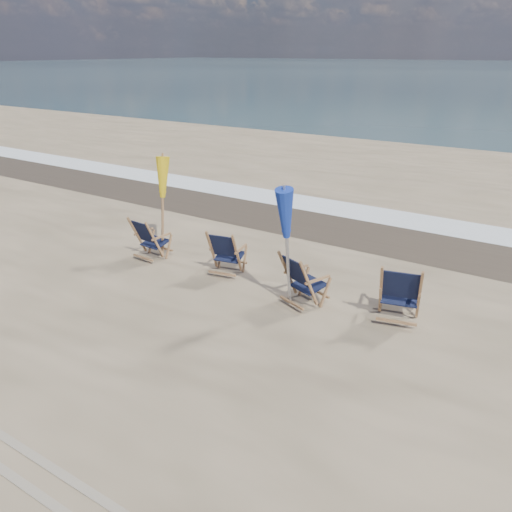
{
  "coord_description": "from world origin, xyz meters",
  "views": [
    {
      "loc": [
        4.23,
        -4.48,
        4.17
      ],
      "look_at": [
        0.0,
        2.2,
        0.9
      ],
      "focal_mm": 35.0,
      "sensor_mm": 36.0,
      "label": 1
    }
  ],
  "objects_px": {
    "beach_chair_3": "(419,297)",
    "umbrella_yellow": "(160,183)",
    "beach_chair_1": "(237,255)",
    "beach_chair_2": "(309,286)",
    "beach_chair_0": "(155,242)",
    "umbrella_blue": "(289,217)"
  },
  "relations": [
    {
      "from": "beach_chair_3",
      "to": "umbrella_blue",
      "type": "bearing_deg",
      "value": 2.61
    },
    {
      "from": "beach_chair_0",
      "to": "beach_chair_3",
      "type": "xyz_separation_m",
      "value": [
        5.38,
        0.3,
        0.06
      ]
    },
    {
      "from": "beach_chair_3",
      "to": "beach_chair_1",
      "type": "bearing_deg",
      "value": -13.28
    },
    {
      "from": "beach_chair_3",
      "to": "umbrella_yellow",
      "type": "distance_m",
      "value": 5.65
    },
    {
      "from": "beach_chair_1",
      "to": "umbrella_blue",
      "type": "distance_m",
      "value": 1.96
    },
    {
      "from": "beach_chair_2",
      "to": "umbrella_blue",
      "type": "xyz_separation_m",
      "value": [
        -0.37,
        -0.08,
        1.18
      ]
    },
    {
      "from": "beach_chair_1",
      "to": "beach_chair_3",
      "type": "distance_m",
      "value": 3.51
    },
    {
      "from": "beach_chair_0",
      "to": "beach_chair_1",
      "type": "xyz_separation_m",
      "value": [
        1.86,
        0.3,
        0.0
      ]
    },
    {
      "from": "umbrella_yellow",
      "to": "umbrella_blue",
      "type": "relative_size",
      "value": 0.96
    },
    {
      "from": "beach_chair_0",
      "to": "umbrella_yellow",
      "type": "xyz_separation_m",
      "value": [
        -0.17,
        0.48,
        1.12
      ]
    },
    {
      "from": "beach_chair_3",
      "to": "umbrella_blue",
      "type": "distance_m",
      "value": 2.44
    },
    {
      "from": "beach_chair_1",
      "to": "beach_chair_2",
      "type": "distance_m",
      "value": 1.88
    },
    {
      "from": "beach_chair_1",
      "to": "umbrella_yellow",
      "type": "xyz_separation_m",
      "value": [
        -2.04,
        0.18,
        1.12
      ]
    },
    {
      "from": "umbrella_blue",
      "to": "beach_chair_1",
      "type": "bearing_deg",
      "value": 157.53
    },
    {
      "from": "beach_chair_1",
      "to": "umbrella_yellow",
      "type": "height_order",
      "value": "umbrella_yellow"
    },
    {
      "from": "beach_chair_0",
      "to": "beach_chair_2",
      "type": "relative_size",
      "value": 0.96
    },
    {
      "from": "beach_chair_2",
      "to": "beach_chair_0",
      "type": "bearing_deg",
      "value": 18.11
    },
    {
      "from": "beach_chair_1",
      "to": "umbrella_yellow",
      "type": "distance_m",
      "value": 2.33
    },
    {
      "from": "beach_chair_2",
      "to": "beach_chair_3",
      "type": "height_order",
      "value": "beach_chair_3"
    },
    {
      "from": "beach_chair_0",
      "to": "umbrella_yellow",
      "type": "height_order",
      "value": "umbrella_yellow"
    },
    {
      "from": "beach_chair_0",
      "to": "beach_chair_2",
      "type": "height_order",
      "value": "beach_chair_2"
    },
    {
      "from": "beach_chair_2",
      "to": "umbrella_blue",
      "type": "bearing_deg",
      "value": 33.75
    }
  ]
}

